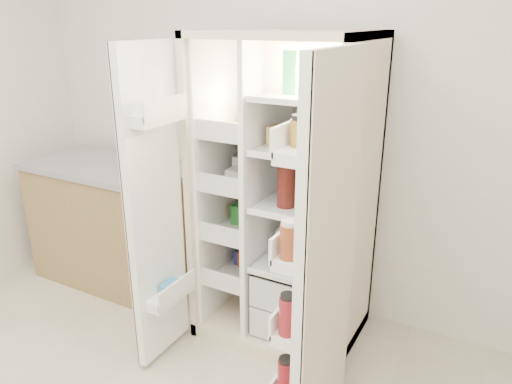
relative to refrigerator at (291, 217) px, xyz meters
The scene contains 5 objects.
wall_back 0.72m from the refrigerator, 116.02° to the left, with size 4.00×0.02×2.70m, color white.
refrigerator is the anchor object (origin of this frame).
freezer_door 0.81m from the refrigerator, 130.41° to the right, with size 0.15×0.40×1.72m.
fridge_door 0.85m from the refrigerator, 56.16° to the right, with size 0.17×0.58×1.72m.
kitchen_counter 1.40m from the refrigerator, behind, with size 1.23×0.65×0.89m.
Camera 1 is at (1.27, -0.78, 1.85)m, focal length 34.00 mm.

